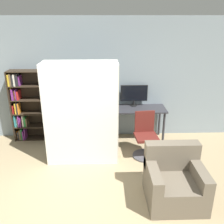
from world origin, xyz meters
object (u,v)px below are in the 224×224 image
at_px(monitor, 134,94).
at_px(office_chair, 145,139).
at_px(armchair, 174,181).
at_px(mattress_far, 83,111).
at_px(mattress_near, 82,116).
at_px(bookshelf, 26,106).

relative_size(monitor, office_chair, 0.67).
bearing_deg(armchair, mattress_far, 136.70).
xyz_separation_m(office_chair, armchair, (0.23, -1.32, -0.05)).
bearing_deg(mattress_near, office_chair, 10.01).
bearing_deg(office_chair, mattress_near, -169.99).
relative_size(office_chair, mattress_far, 0.47).
height_order(office_chair, mattress_near, mattress_near).
xyz_separation_m(mattress_near, armchair, (1.48, -1.10, -0.65)).
relative_size(monitor, mattress_near, 0.31).
height_order(mattress_near, armchair, mattress_near).
bearing_deg(mattress_near, armchair, -36.67).
relative_size(mattress_near, armchair, 2.28).
xyz_separation_m(bookshelf, armchair, (2.82, -2.19, -0.48)).
bearing_deg(monitor, bookshelf, -179.24).
height_order(monitor, mattress_near, mattress_near).
height_order(monitor, office_chair, monitor).
xyz_separation_m(monitor, office_chair, (0.15, -0.90, -0.68)).
height_order(bookshelf, mattress_near, mattress_near).
distance_m(monitor, office_chair, 1.13).
relative_size(office_chair, mattress_near, 0.47).
height_order(office_chair, mattress_far, mattress_far).
xyz_separation_m(monitor, mattress_near, (-1.09, -1.12, -0.08)).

